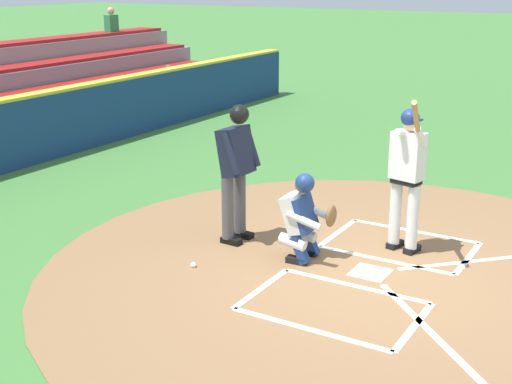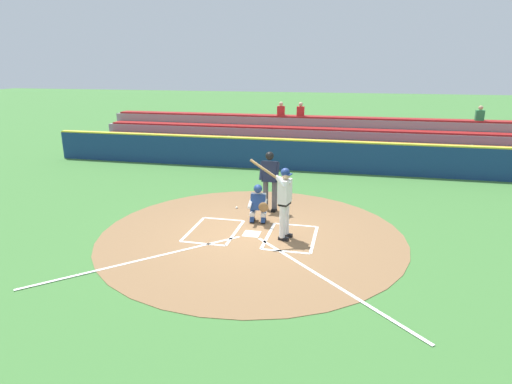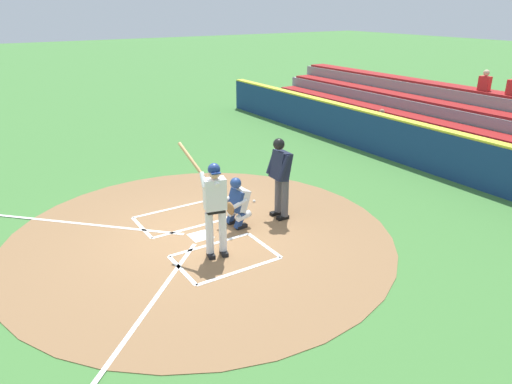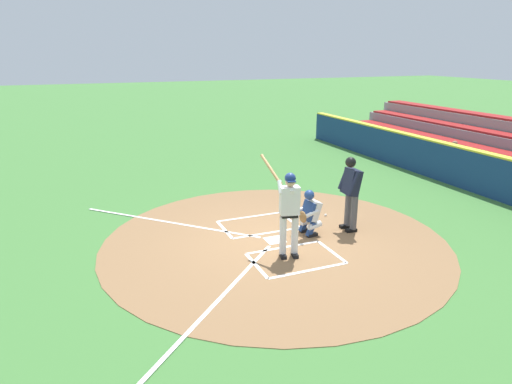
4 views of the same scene
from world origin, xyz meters
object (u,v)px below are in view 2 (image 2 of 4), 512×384
plate_umpire (270,177)px  baseball (237,208)px  catcher (258,203)px  batter (284,198)px

plate_umpire → baseball: plate_umpire is taller
baseball → plate_umpire: bearing=-178.5°
catcher → plate_umpire: 1.16m
batter → baseball: size_ratio=28.76×
batter → baseball: (1.81, -2.02, -1.06)m
plate_umpire → baseball: bearing=1.5°
catcher → batter: bearing=131.7°
batter → plate_umpire: size_ratio=1.14×
batter → catcher: 1.43m
baseball → catcher: bearing=132.2°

